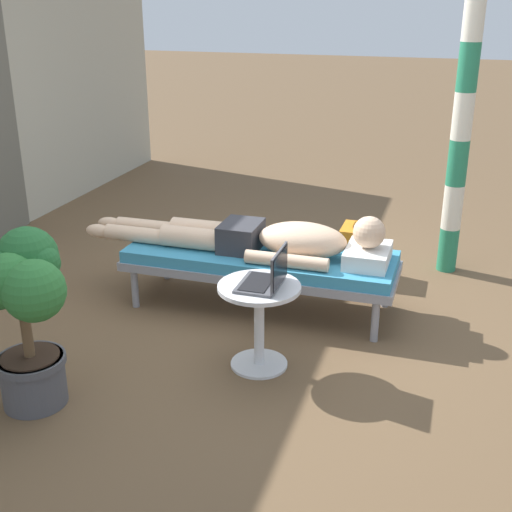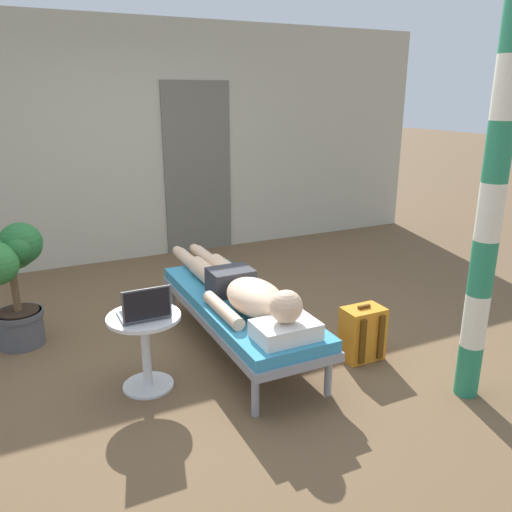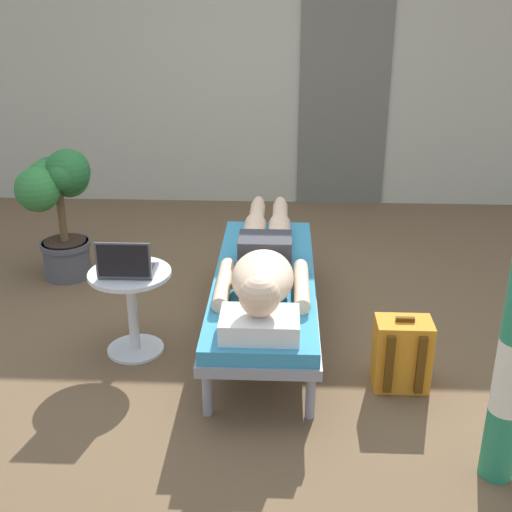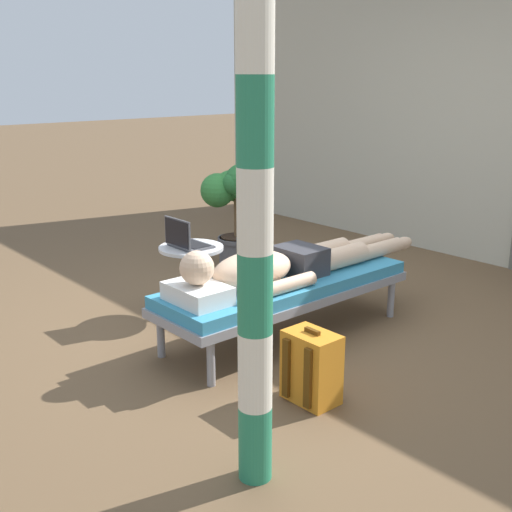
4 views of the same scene
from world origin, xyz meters
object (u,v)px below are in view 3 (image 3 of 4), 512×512
object	(u,v)px
lounge_chair	(264,285)
laptop	(127,266)
side_table	(132,298)
potted_plant	(58,196)
backpack	(402,354)
person_reclining	(264,263)

from	to	relation	value
lounge_chair	laptop	size ratio (longest dim) A/B	6.07
side_table	potted_plant	distance (m)	1.31
backpack	laptop	bearing A→B (deg)	170.96
person_reclining	potted_plant	bearing A→B (deg)	150.15
side_table	laptop	xyz separation A→B (m)	(0.00, -0.05, 0.23)
lounge_chair	side_table	bearing A→B (deg)	-163.49
lounge_chair	potted_plant	xyz separation A→B (m)	(-1.52, 0.82, 0.29)
laptop	backpack	bearing A→B (deg)	-9.04
lounge_chair	laptop	xyz separation A→B (m)	(-0.77, -0.28, 0.24)
backpack	potted_plant	world-z (taller)	potted_plant
lounge_chair	person_reclining	size ratio (longest dim) A/B	0.87
laptop	potted_plant	xyz separation A→B (m)	(-0.75, 1.10, 0.06)
lounge_chair	backpack	world-z (taller)	backpack
person_reclining	laptop	xyz separation A→B (m)	(-0.77, -0.23, 0.07)
backpack	side_table	bearing A→B (deg)	169.10
laptop	potted_plant	world-z (taller)	potted_plant
laptop	backpack	world-z (taller)	laptop
backpack	person_reclining	bearing A→B (deg)	148.51
side_table	potted_plant	xyz separation A→B (m)	(-0.75, 1.05, 0.28)
lounge_chair	laptop	distance (m)	0.85
person_reclining	side_table	world-z (taller)	person_reclining
lounge_chair	potted_plant	distance (m)	1.75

